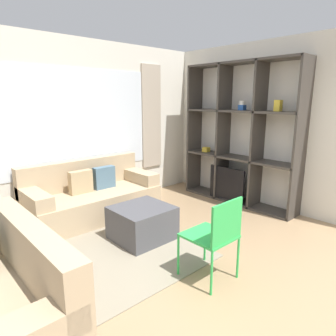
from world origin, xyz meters
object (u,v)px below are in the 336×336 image
object	(u,v)px
shelving_unit	(241,137)
ottoman	(142,223)
folding_chair	(216,232)
couch_main	(92,197)

from	to	relation	value
shelving_unit	ottoman	distance (m)	2.37
shelving_unit	folding_chair	xyz separation A→B (m)	(-2.20, -1.25, -0.64)
couch_main	shelving_unit	bearing A→B (deg)	-25.72
shelving_unit	folding_chair	distance (m)	2.61
ottoman	shelving_unit	bearing A→B (deg)	0.87
folding_chair	ottoman	bearing A→B (deg)	-91.33
shelving_unit	couch_main	bearing A→B (deg)	154.28
couch_main	folding_chair	world-z (taller)	same
couch_main	ottoman	size ratio (longest dim) A/B	2.80
shelving_unit	folding_chair	world-z (taller)	shelving_unit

